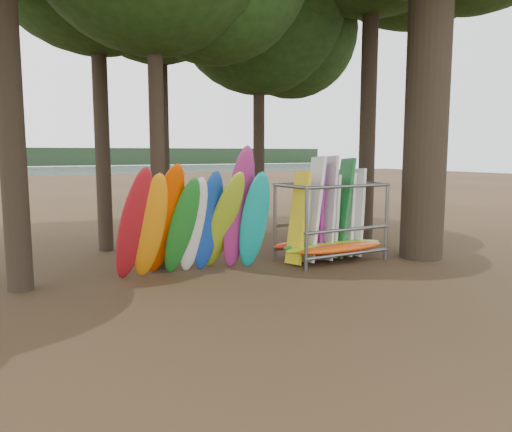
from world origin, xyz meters
TOP-DOWN VIEW (x-y plane):
  - ground at (0.00, 0.00)m, footprint 120.00×120.00m
  - lake at (0.00, 60.00)m, footprint 160.00×160.00m
  - far_shore at (0.00, 110.00)m, footprint 160.00×4.00m
  - oak_3 at (2.93, 6.65)m, footprint 6.89×6.89m
  - kayak_row at (-1.58, 1.85)m, footprint 3.87×2.14m
  - storage_rack at (2.38, 1.73)m, footprint 3.18×1.55m

SIDE VIEW (x-z plane):
  - ground at x=0.00m, z-range 0.00..0.00m
  - lake at x=0.00m, z-range 0.00..0.00m
  - storage_rack at x=2.38m, z-range -0.43..2.44m
  - kayak_row at x=-1.58m, z-range -0.31..2.92m
  - far_shore at x=0.00m, z-range 0.00..4.00m
  - oak_3 at x=2.93m, z-range 2.46..13.41m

